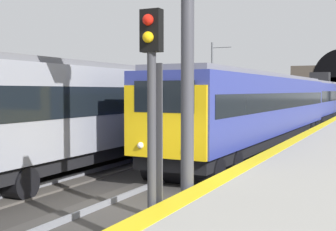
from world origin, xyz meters
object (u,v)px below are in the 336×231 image
object	(u,v)px
train_main_approaching	(320,99)
catenary_mast_near	(212,79)
train_adjacent_platform	(209,102)
railway_signal_near	(152,112)

from	to	relation	value
train_main_approaching	catenary_mast_near	world-z (taller)	catenary_mast_near
train_main_approaching	train_adjacent_platform	distance (m)	17.95
train_adjacent_platform	railway_signal_near	bearing A→B (deg)	-162.62
train_adjacent_platform	railway_signal_near	xyz separation A→B (m)	(-19.73, -6.44, 0.36)
train_adjacent_platform	catenary_mast_near	xyz separation A→B (m)	(19.80, 7.11, 1.98)
catenary_mast_near	train_adjacent_platform	bearing A→B (deg)	-160.24
train_main_approaching	catenary_mast_near	size ratio (longest dim) A/B	7.77
train_main_approaching	railway_signal_near	distance (m)	37.16
train_main_approaching	railway_signal_near	world-z (taller)	train_main_approaching
train_adjacent_platform	catenary_mast_near	bearing A→B (deg)	19.06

